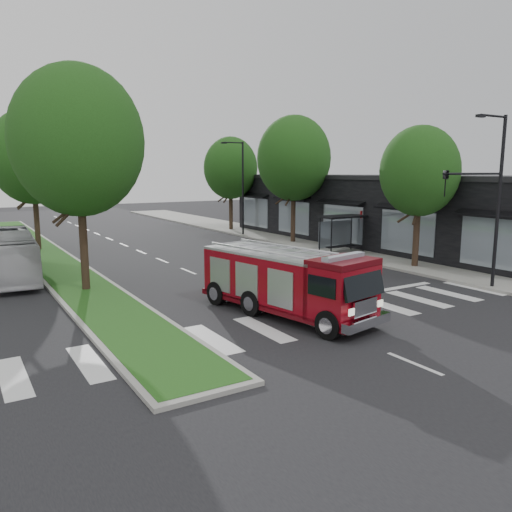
{
  "coord_description": "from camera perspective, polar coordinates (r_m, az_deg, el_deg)",
  "views": [
    {
      "loc": [
        -11.07,
        -17.26,
        5.47
      ],
      "look_at": [
        0.33,
        1.3,
        1.8
      ],
      "focal_mm": 35.0,
      "sensor_mm": 36.0,
      "label": 1
    }
  ],
  "objects": [
    {
      "name": "sidewalk_right",
      "position": [
        36.44,
        9.18,
        0.93
      ],
      "size": [
        5.0,
        80.0,
        0.15
      ],
      "primitive_type": "cube",
      "color": "gray",
      "rests_on": "ground"
    },
    {
      "name": "tree_right_far",
      "position": [
        47.03,
        -2.93,
        10.0
      ],
      "size": [
        5.0,
        5.0,
        8.73
      ],
      "color": "black",
      "rests_on": "ground"
    },
    {
      "name": "tree_right_mid",
      "position": [
        38.57,
        4.35,
        11.05
      ],
      "size": [
        5.6,
        5.6,
        9.72
      ],
      "color": "black",
      "rests_on": "ground"
    },
    {
      "name": "median",
      "position": [
        36.03,
        -23.1,
        0.19
      ],
      "size": [
        3.0,
        50.0,
        0.15
      ],
      "color": "gray",
      "rests_on": "ground"
    },
    {
      "name": "bus_shelter",
      "position": [
        33.96,
        9.64,
        3.63
      ],
      "size": [
        3.2,
        1.6,
        2.61
      ],
      "color": "black",
      "rests_on": "ground"
    },
    {
      "name": "fire_engine",
      "position": [
        19.24,
        3.37,
        -2.99
      ],
      "size": [
        3.77,
        8.08,
        2.7
      ],
      "rotation": [
        0.0,
        0.0,
        0.19
      ],
      "color": "#4E040A",
      "rests_on": "ground"
    },
    {
      "name": "tree_median_near",
      "position": [
        23.85,
        -19.71,
        12.25
      ],
      "size": [
        5.8,
        5.8,
        10.16
      ],
      "color": "black",
      "rests_on": "ground"
    },
    {
      "name": "tree_right_near",
      "position": [
        29.67,
        18.2,
        9.17
      ],
      "size": [
        4.4,
        4.4,
        8.05
      ],
      "color": "black",
      "rests_on": "ground"
    },
    {
      "name": "streetlight_right_near",
      "position": [
        24.85,
        24.97,
        6.83
      ],
      "size": [
        4.08,
        0.22,
        8.0
      ],
      "color": "black",
      "rests_on": "ground"
    },
    {
      "name": "city_bus",
      "position": [
        28.66,
        -26.05,
        0.09
      ],
      "size": [
        2.67,
        9.0,
        2.47
      ],
      "primitive_type": "imported",
      "rotation": [
        0.0,
        0.0,
        -0.07
      ],
      "color": "silver",
      "rests_on": "ground"
    },
    {
      "name": "ground",
      "position": [
        21.22,
        1.07,
        -5.37
      ],
      "size": [
        140.0,
        140.0,
        0.0
      ],
      "primitive_type": "plane",
      "color": "black",
      "rests_on": "ground"
    },
    {
      "name": "tree_median_far",
      "position": [
        37.62,
        -24.22,
        10.29
      ],
      "size": [
        5.6,
        5.6,
        9.72
      ],
      "color": "black",
      "rests_on": "ground"
    },
    {
      "name": "storefront_row",
      "position": [
        39.24,
        14.29,
        4.93
      ],
      "size": [
        8.0,
        30.0,
        5.0
      ],
      "primitive_type": "cube",
      "color": "black",
      "rests_on": "ground"
    },
    {
      "name": "streetlight_right_far",
      "position": [
        42.99,
        -1.69,
        8.24
      ],
      "size": [
        2.11,
        0.2,
        8.0
      ],
      "color": "black",
      "rests_on": "ground"
    }
  ]
}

